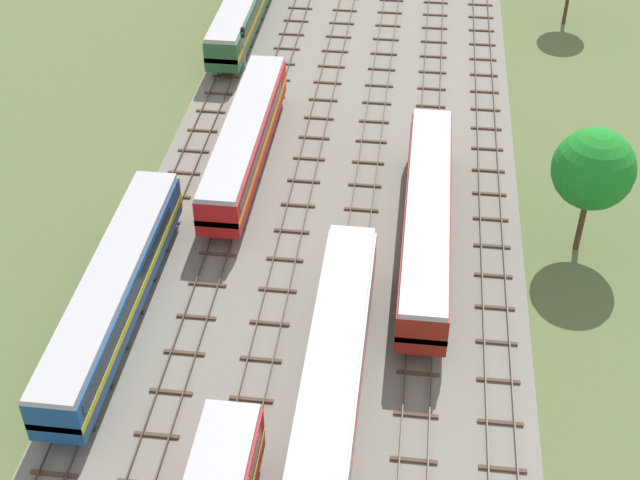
# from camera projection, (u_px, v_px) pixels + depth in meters

# --- Properties ---
(ground_plane) EXTENTS (480.00, 480.00, 0.00)m
(ground_plane) POSITION_uv_depth(u_px,v_px,m) (330.00, 204.00, 62.39)
(ground_plane) COLOR #5B6B3D
(ballast_bed) EXTENTS (26.18, 176.00, 0.01)m
(ballast_bed) POSITION_uv_depth(u_px,v_px,m) (330.00, 204.00, 62.39)
(ballast_bed) COLOR gray
(ballast_bed) RESTS_ON ground
(track_far_left) EXTENTS (2.40, 126.00, 0.29)m
(track_far_left) POSITION_uv_depth(u_px,v_px,m) (179.00, 184.00, 64.14)
(track_far_left) COLOR #47382D
(track_far_left) RESTS_ON ground
(track_left) EXTENTS (2.40, 126.00, 0.29)m
(track_left) POSITION_uv_depth(u_px,v_px,m) (240.00, 188.00, 63.72)
(track_left) COLOR #47382D
(track_left) RESTS_ON ground
(track_centre_left) EXTENTS (2.40, 126.00, 0.29)m
(track_centre_left) POSITION_uv_depth(u_px,v_px,m) (301.00, 192.00, 63.30)
(track_centre_left) COLOR #47382D
(track_centre_left) RESTS_ON ground
(track_centre) EXTENTS (2.40, 126.00, 0.29)m
(track_centre) POSITION_uv_depth(u_px,v_px,m) (363.00, 197.00, 62.88)
(track_centre) COLOR #47382D
(track_centre) RESTS_ON ground
(track_centre_right) EXTENTS (2.40, 126.00, 0.29)m
(track_centre_right) POSITION_uv_depth(u_px,v_px,m) (426.00, 201.00, 62.46)
(track_centre_right) COLOR #47382D
(track_centre_right) RESTS_ON ground
(track_right) EXTENTS (2.40, 126.00, 0.29)m
(track_right) POSITION_uv_depth(u_px,v_px,m) (490.00, 206.00, 62.03)
(track_right) COLOR #47382D
(track_right) RESTS_ON ground
(diesel_railcar_centre_near) EXTENTS (2.96, 20.50, 3.80)m
(diesel_railcar_centre_near) POSITION_uv_depth(u_px,v_px,m) (335.00, 364.00, 46.74)
(diesel_railcar_centre_near) COLOR beige
(diesel_railcar_centre_near) RESTS_ON ground
(diesel_railcar_far_left_mid) EXTENTS (2.96, 20.50, 3.80)m
(diesel_railcar_far_left_mid) POSITION_uv_depth(u_px,v_px,m) (114.00, 290.00, 51.34)
(diesel_railcar_far_left_mid) COLOR #194C8C
(diesel_railcar_far_left_mid) RESTS_ON ground
(passenger_coach_centre_right_midfar) EXTENTS (2.96, 22.00, 3.80)m
(passenger_coach_centre_right_midfar) POSITION_uv_depth(u_px,v_px,m) (427.00, 216.00, 56.93)
(passenger_coach_centre_right_midfar) COLOR maroon
(passenger_coach_centre_right_midfar) RESTS_ON ground
(diesel_railcar_left_far) EXTENTS (2.96, 20.50, 3.80)m
(diesel_railcar_left_far) POSITION_uv_depth(u_px,v_px,m) (245.00, 137.00, 64.44)
(diesel_railcar_left_far) COLOR red
(diesel_railcar_left_far) RESTS_ON ground
(diesel_railcar_far_left_farther) EXTENTS (2.96, 20.50, 3.80)m
(diesel_railcar_far_left_farther) POSITION_uv_depth(u_px,v_px,m) (243.00, 8.00, 82.26)
(diesel_railcar_far_left_farther) COLOR #286638
(diesel_railcar_far_left_farther) RESTS_ON ground
(signal_post_nearest) EXTENTS (0.28, 0.47, 5.89)m
(signal_post_nearest) POSITION_uv_depth(u_px,v_px,m) (244.00, 51.00, 72.87)
(signal_post_nearest) COLOR gray
(signal_post_nearest) RESTS_ON ground
(lineside_tree_1) EXTENTS (5.15, 5.15, 8.76)m
(lineside_tree_1) POSITION_uv_depth(u_px,v_px,m) (593.00, 169.00, 54.74)
(lineside_tree_1) COLOR #4C331E
(lineside_tree_1) RESTS_ON ground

